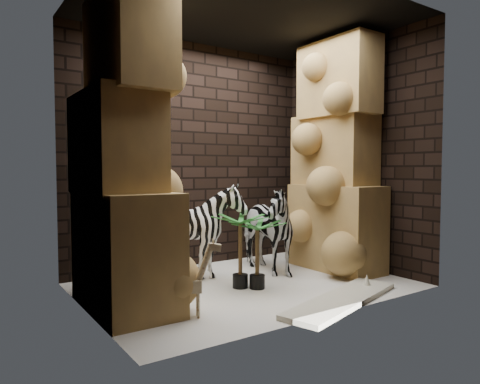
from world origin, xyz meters
TOP-DOWN VIEW (x-y plane):
  - floor at (0.00, 0.00)m, footprint 3.50×3.50m
  - ceiling at (0.00, 0.00)m, footprint 3.50×3.50m
  - wall_back at (0.00, 1.25)m, footprint 3.50×0.00m
  - wall_front at (0.00, -1.25)m, footprint 3.50×0.00m
  - wall_left at (-1.75, 0.00)m, footprint 0.00×3.00m
  - wall_right at (1.75, 0.00)m, footprint 0.00×3.00m
  - rock_pillar_left at (-1.40, 0.00)m, footprint 0.68×1.30m
  - rock_pillar_right at (1.42, 0.00)m, footprint 0.58×1.25m
  - zebra_right at (0.53, 0.41)m, footprint 0.68×1.14m
  - zebra_left at (-0.32, 0.60)m, footprint 1.08×1.26m
  - giraffe_toy at (-1.05, -0.59)m, footprint 0.38×0.25m
  - palm_front at (-0.12, -0.05)m, footprint 0.36×0.36m
  - palm_back at (0.02, -0.18)m, footprint 0.36×0.36m
  - surfboard at (0.41, -1.05)m, footprint 1.73×0.87m

SIDE VIEW (x-z plane):
  - floor at x=0.00m, z-range 0.00..0.00m
  - surfboard at x=0.41m, z-range 0.00..0.05m
  - giraffe_toy at x=-1.05m, z-range 0.00..0.71m
  - palm_back at x=0.02m, z-range 0.00..0.76m
  - palm_front at x=-0.12m, z-range 0.00..0.82m
  - zebra_left at x=-0.32m, z-range 0.00..1.04m
  - zebra_right at x=0.53m, z-range 0.00..1.29m
  - wall_back at x=0.00m, z-range -0.25..3.25m
  - wall_front at x=0.00m, z-range -0.25..3.25m
  - wall_left at x=-1.75m, z-range 0.00..3.00m
  - wall_right at x=1.75m, z-range 0.00..3.00m
  - rock_pillar_left at x=-1.40m, z-range 0.00..3.00m
  - rock_pillar_right at x=1.42m, z-range 0.00..3.00m
  - ceiling at x=0.00m, z-range 3.00..3.00m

